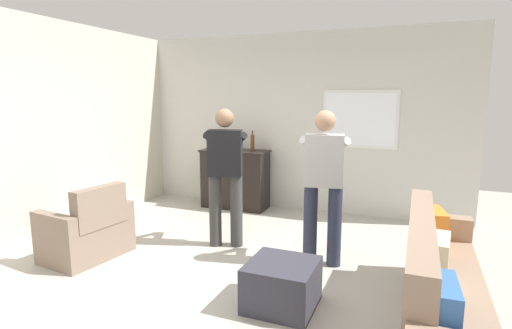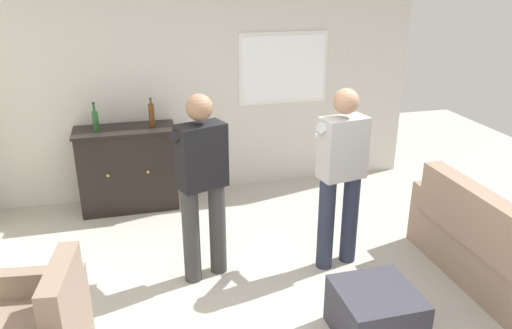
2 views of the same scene
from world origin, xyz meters
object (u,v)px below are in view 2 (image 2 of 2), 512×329
object	(u,v)px
sideboard_cabinet	(128,169)
person_standing_left	(202,180)
person_standing_right	(341,171)
bottle_liquor_amber	(152,115)
ottoman	(375,313)
bottle_wine_green	(95,120)

from	to	relation	value
sideboard_cabinet	person_standing_left	distance (m)	1.77
sideboard_cabinet	person_standing_right	distance (m)	2.55
bottle_liquor_amber	person_standing_right	bearing A→B (deg)	-47.94
person_standing_left	ottoman	bearing A→B (deg)	-45.74
sideboard_cabinet	ottoman	xyz separation A→B (m)	(1.73, -2.72, -0.28)
sideboard_cabinet	person_standing_left	size ratio (longest dim) A/B	0.66
bottle_liquor_amber	person_standing_left	xyz separation A→B (m)	(0.31, -1.59, -0.16)
bottle_liquor_amber	person_standing_left	world-z (taller)	person_standing_left
person_standing_left	person_standing_right	world-z (taller)	same
ottoman	person_standing_left	world-z (taller)	person_standing_left
person_standing_left	bottle_liquor_amber	bearing A→B (deg)	101.07
sideboard_cabinet	ottoman	size ratio (longest dim) A/B	1.90
bottle_wine_green	bottle_liquor_amber	world-z (taller)	bottle_liquor_amber
sideboard_cabinet	ottoman	distance (m)	3.24
bottle_wine_green	person_standing_left	distance (m)	1.81
bottle_liquor_amber	person_standing_left	bearing A→B (deg)	-78.93
person_standing_right	bottle_liquor_amber	bearing A→B (deg)	132.06
bottle_wine_green	bottle_liquor_amber	bearing A→B (deg)	3.23
person_standing_right	bottle_wine_green	bearing A→B (deg)	141.99
bottle_liquor_amber	person_standing_left	distance (m)	1.63
sideboard_cabinet	bottle_liquor_amber	xyz separation A→B (m)	(0.31, -0.00, 0.61)
bottle_wine_green	sideboard_cabinet	bearing A→B (deg)	7.15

